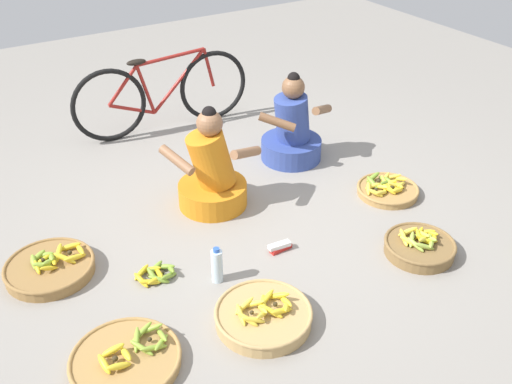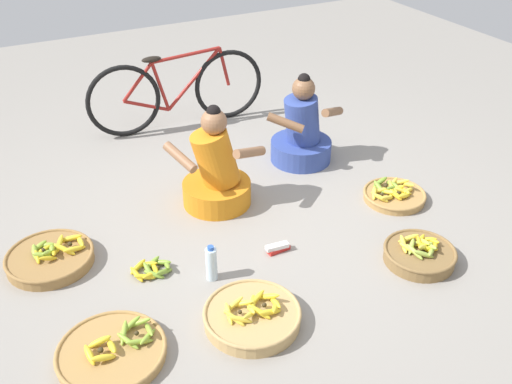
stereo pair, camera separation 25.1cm
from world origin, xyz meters
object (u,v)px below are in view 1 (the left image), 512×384
at_px(banana_basket_front_left, 387,189).
at_px(loose_bananas_front_right, 156,274).
at_px(vendor_woman_behind, 292,132).
at_px(packet_carton_stack, 280,247).
at_px(banana_basket_back_right, 264,316).
at_px(banana_basket_front_center, 126,359).
at_px(bicycle_leaning, 163,94).
at_px(banana_basket_back_left, 420,246).
at_px(water_bottle, 217,266).
at_px(vendor_woman_front, 212,175).
at_px(banana_basket_near_bicycle, 50,267).

distance_m(banana_basket_front_left, loose_bananas_front_right, 1.96).
xyz_separation_m(vendor_woman_behind, packet_carton_stack, (-0.80, -1.04, -0.22)).
bearing_deg(banana_basket_back_right, banana_basket_front_center, 171.57).
height_order(bicycle_leaning, banana_basket_back_left, bicycle_leaning).
relative_size(banana_basket_back_right, banana_basket_back_left, 1.20).
xyz_separation_m(banana_basket_back_left, water_bottle, (-1.30, 0.47, 0.06)).
xyz_separation_m(banana_basket_back_right, banana_basket_back_left, (1.25, 0.00, 0.00)).
height_order(vendor_woman_behind, banana_basket_back_right, vendor_woman_behind).
distance_m(vendor_woman_front, vendor_woman_behind, 0.97).
distance_m(banana_basket_back_left, banana_basket_near_bicycle, 2.44).
bearing_deg(banana_basket_back_right, banana_basket_front_left, 23.48).
bearing_deg(banana_basket_front_left, banana_basket_back_left, -115.96).
bearing_deg(loose_bananas_front_right, vendor_woman_front, 38.52).
xyz_separation_m(banana_basket_front_left, loose_bananas_front_right, (-1.96, 0.01, -0.01)).
distance_m(vendor_woman_front, packet_carton_stack, 0.79).
relative_size(vendor_woman_behind, banana_basket_front_center, 1.30).
relative_size(bicycle_leaning, banana_basket_back_left, 3.54).
bearing_deg(banana_basket_front_left, bicycle_leaning, 116.88).
relative_size(bicycle_leaning, banana_basket_near_bicycle, 2.96).
relative_size(vendor_woman_front, banana_basket_back_left, 1.69).
distance_m(loose_bananas_front_right, water_bottle, 0.41).
relative_size(vendor_woman_front, banana_basket_near_bicycle, 1.41).
bearing_deg(loose_bananas_front_right, banana_basket_back_left, -23.09).
bearing_deg(loose_bananas_front_right, water_bottle, -34.74).
bearing_deg(vendor_woman_front, banana_basket_front_center, -134.63).
xyz_separation_m(banana_basket_back_left, loose_bananas_front_right, (-1.62, 0.69, -0.03)).
relative_size(vendor_woman_front, bicycle_leaning, 0.48).
bearing_deg(vendor_woman_front, banana_basket_near_bicycle, -172.25).
distance_m(banana_basket_back_right, banana_basket_front_left, 1.72).
height_order(banana_basket_back_right, banana_basket_back_left, banana_basket_back_left).
bearing_deg(banana_basket_near_bicycle, packet_carton_stack, -22.29).
bearing_deg(packet_carton_stack, banana_basket_back_right, -131.42).
bearing_deg(packet_carton_stack, banana_basket_back_left, -33.21).
relative_size(banana_basket_back_right, banana_basket_front_left, 1.19).
distance_m(vendor_woman_behind, water_bottle, 1.71).
bearing_deg(water_bottle, banana_basket_front_left, 7.50).
xyz_separation_m(banana_basket_front_center, loose_bananas_front_right, (0.42, 0.58, -0.01)).
bearing_deg(water_bottle, vendor_woman_behind, 39.72).
bearing_deg(water_bottle, banana_basket_back_right, -83.79).
bearing_deg(banana_basket_front_center, banana_basket_back_right, -8.43).
distance_m(vendor_woman_behind, loose_bananas_front_right, 1.87).
bearing_deg(packet_carton_stack, loose_bananas_front_right, 168.07).
height_order(vendor_woman_behind, loose_bananas_front_right, vendor_woman_behind).
bearing_deg(bicycle_leaning, banana_basket_front_left, -63.12).
xyz_separation_m(banana_basket_near_bicycle, loose_bananas_front_right, (0.56, -0.40, -0.02)).
distance_m(vendor_woman_behind, banana_basket_near_bicycle, 2.26).
height_order(vendor_woman_front, water_bottle, vendor_woman_front).
bearing_deg(banana_basket_near_bicycle, vendor_woman_front, 7.75).
relative_size(bicycle_leaning, banana_basket_front_center, 2.82).
height_order(bicycle_leaning, banana_basket_near_bicycle, bicycle_leaning).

